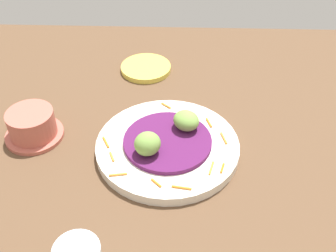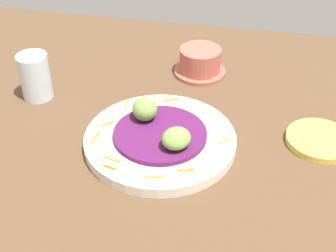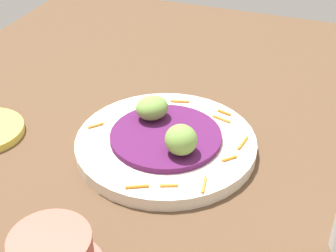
# 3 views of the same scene
# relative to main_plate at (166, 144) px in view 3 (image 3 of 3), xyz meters

# --- Properties ---
(table_surface) EXTENTS (1.10, 1.10, 0.02)m
(table_surface) POSITION_rel_main_plate_xyz_m (-0.05, -0.04, -0.02)
(table_surface) COLOR brown
(table_surface) RESTS_ON ground
(main_plate) EXTENTS (0.27, 0.27, 0.02)m
(main_plate) POSITION_rel_main_plate_xyz_m (0.00, 0.00, 0.00)
(main_plate) COLOR silver
(main_plate) RESTS_ON table_surface
(cabbage_bed) EXTENTS (0.16, 0.16, 0.01)m
(cabbage_bed) POSITION_rel_main_plate_xyz_m (-0.00, 0.00, 0.01)
(cabbage_bed) COLOR #51194C
(cabbage_bed) RESTS_ON main_plate
(carrot_garnish) EXTENTS (0.24, 0.23, 0.00)m
(carrot_garnish) POSITION_rel_main_plate_xyz_m (-0.03, -0.01, 0.01)
(carrot_garnish) COLOR orange
(carrot_garnish) RESTS_ON main_plate
(guac_scoop_left) EXTENTS (0.06, 0.06, 0.04)m
(guac_scoop_left) POSITION_rel_main_plate_xyz_m (-0.04, 0.03, 0.04)
(guac_scoop_left) COLOR #759E47
(guac_scoop_left) RESTS_ON cabbage_bed
(guac_scoop_center) EXTENTS (0.07, 0.07, 0.04)m
(guac_scoop_center) POSITION_rel_main_plate_xyz_m (0.04, -0.03, 0.04)
(guac_scoop_center) COLOR #759E47
(guac_scoop_center) RESTS_ON cabbage_bed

